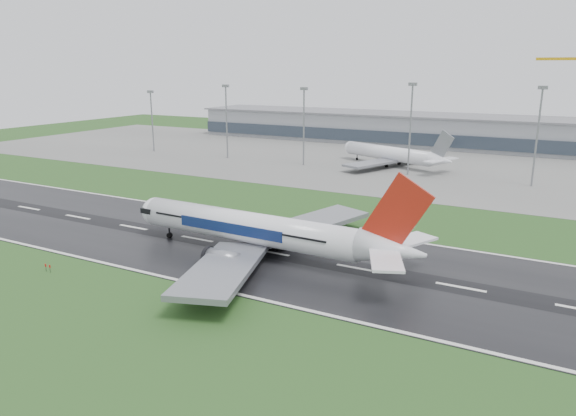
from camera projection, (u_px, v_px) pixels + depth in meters
The scene contains 12 objects.
ground at pixel (197, 239), 124.39m from camera, with size 520.00×520.00×0.00m, color #20461A.
runway at pixel (197, 239), 124.38m from camera, with size 400.00×45.00×0.10m, color black.
apron at pixel (375, 160), 230.87m from camera, with size 400.00×130.00×0.08m, color slate.
terminal at pixel (414, 130), 280.09m from camera, with size 240.00×36.00×15.00m, color gray.
main_airliner at pixel (266, 212), 109.82m from camera, with size 67.65×64.43×19.97m, color white, non-canonical shape.
parked_airliner at pixel (393, 146), 215.53m from camera, with size 54.72×50.95×16.04m, color white, non-canonical shape.
runway_sign at pixel (187, 282), 98.35m from camera, with size 2.30×0.26×1.04m, color black, non-canonical shape.
floodmast_0 at pixel (152, 123), 253.31m from camera, with size 0.64×0.64×27.57m, color gray.
floodmast_1 at pixel (227, 123), 233.22m from camera, with size 0.64×0.64×30.85m, color gray.
floodmast_2 at pixel (304, 128), 215.93m from camera, with size 0.64×0.64×30.34m, color gray.
floodmast_3 at pixel (410, 131), 195.57m from camera, with size 0.64×0.64×32.65m, color gray.
floodmast_4 at pixel (537, 139), 176.10m from camera, with size 0.64×0.64×32.15m, color gray.
Camera 1 is at (74.83, -94.25, 38.72)m, focal length 33.15 mm.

